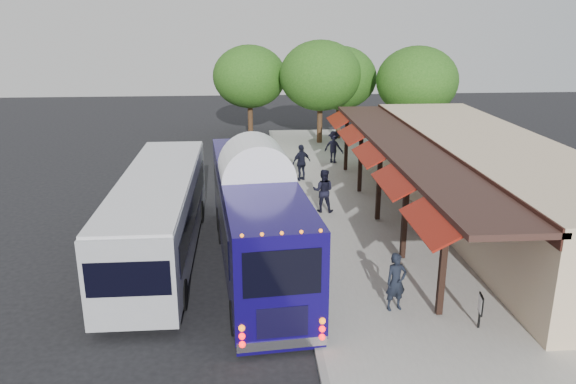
# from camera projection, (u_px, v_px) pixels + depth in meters

# --- Properties ---
(ground) EXTENTS (90.00, 90.00, 0.00)m
(ground) POSITION_uv_depth(u_px,v_px,m) (298.00, 266.00, 20.06)
(ground) COLOR black
(ground) RESTS_ON ground
(sidewalk) EXTENTS (10.00, 40.00, 0.15)m
(sidewalk) POSITION_uv_depth(u_px,v_px,m) (405.00, 221.00, 24.19)
(sidewalk) COLOR #9E9B93
(sidewalk) RESTS_ON ground
(curb) EXTENTS (0.20, 40.00, 0.16)m
(curb) POSITION_uv_depth(u_px,v_px,m) (291.00, 224.00, 23.85)
(curb) COLOR gray
(curb) RESTS_ON ground
(station_shelter) EXTENTS (8.15, 20.00, 3.60)m
(station_shelter) POSITION_uv_depth(u_px,v_px,m) (485.00, 180.00, 23.89)
(station_shelter) COLOR #C5AE89
(station_shelter) RESTS_ON ground
(coach_bus) EXTENTS (3.51, 11.72, 3.70)m
(coach_bus) POSITION_uv_depth(u_px,v_px,m) (256.00, 214.00, 19.50)
(coach_bus) COLOR #100751
(coach_bus) RESTS_ON ground
(city_bus) EXTENTS (2.61, 11.58, 3.11)m
(city_bus) POSITION_uv_depth(u_px,v_px,m) (159.00, 213.00, 20.38)
(city_bus) COLOR #96999E
(city_bus) RESTS_ON ground
(ped_a) EXTENTS (0.74, 0.57, 1.79)m
(ped_a) POSITION_uv_depth(u_px,v_px,m) (396.00, 282.00, 16.59)
(ped_a) COLOR black
(ped_a) RESTS_ON sidewalk
(ped_b) EXTENTS (1.09, 0.94, 1.95)m
(ped_b) POSITION_uv_depth(u_px,v_px,m) (323.00, 191.00, 24.92)
(ped_b) COLOR black
(ped_b) RESTS_ON sidewalk
(ped_c) EXTENTS (1.22, 0.97, 1.94)m
(ped_c) POSITION_uv_depth(u_px,v_px,m) (301.00, 162.00, 29.69)
(ped_c) COLOR black
(ped_c) RESTS_ON sidewalk
(ped_d) EXTENTS (1.40, 1.27, 1.89)m
(ped_d) POSITION_uv_depth(u_px,v_px,m) (334.00, 147.00, 33.28)
(ped_d) COLOR black
(ped_d) RESTS_ON sidewalk
(sign_board) EXTENTS (0.12, 0.46, 1.02)m
(sign_board) POSITION_uv_depth(u_px,v_px,m) (481.00, 306.00, 15.64)
(sign_board) COLOR black
(sign_board) RESTS_ON sidewalk
(tree_left) EXTENTS (5.51, 5.51, 7.05)m
(tree_left) POSITION_uv_depth(u_px,v_px,m) (320.00, 76.00, 37.51)
(tree_left) COLOR #382314
(tree_left) RESTS_ON ground
(tree_mid) EXTENTS (5.14, 5.14, 6.59)m
(tree_mid) POSITION_uv_depth(u_px,v_px,m) (340.00, 78.00, 38.96)
(tree_mid) COLOR #382314
(tree_mid) RESTS_ON ground
(tree_right) EXTENTS (5.26, 5.26, 6.74)m
(tree_right) POSITION_uv_depth(u_px,v_px,m) (417.00, 81.00, 36.20)
(tree_right) COLOR #382314
(tree_right) RESTS_ON ground
(tree_far) EXTENTS (5.18, 5.18, 6.63)m
(tree_far) POSITION_uv_depth(u_px,v_px,m) (250.00, 77.00, 39.57)
(tree_far) COLOR #382314
(tree_far) RESTS_ON ground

